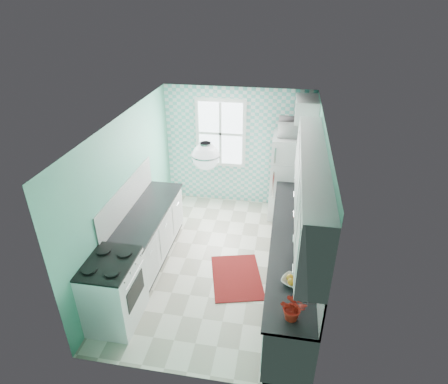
% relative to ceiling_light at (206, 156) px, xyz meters
% --- Properties ---
extents(floor, '(3.00, 4.40, 0.02)m').
position_rel_ceiling_light_xyz_m(floor, '(0.00, 0.80, -2.33)').
color(floor, silver).
rests_on(floor, ground).
extents(ceiling, '(3.00, 4.40, 0.02)m').
position_rel_ceiling_light_xyz_m(ceiling, '(0.00, 0.80, 0.19)').
color(ceiling, white).
rests_on(ceiling, wall_back).
extents(wall_back, '(3.00, 0.02, 2.50)m').
position_rel_ceiling_light_xyz_m(wall_back, '(0.00, 3.01, -1.07)').
color(wall_back, '#58B194').
rests_on(wall_back, floor).
extents(wall_front, '(3.00, 0.02, 2.50)m').
position_rel_ceiling_light_xyz_m(wall_front, '(0.00, -1.41, -1.07)').
color(wall_front, '#58B194').
rests_on(wall_front, floor).
extents(wall_left, '(0.02, 4.40, 2.50)m').
position_rel_ceiling_light_xyz_m(wall_left, '(-1.51, 0.80, -1.07)').
color(wall_left, '#58B194').
rests_on(wall_left, floor).
extents(wall_right, '(0.02, 4.40, 2.50)m').
position_rel_ceiling_light_xyz_m(wall_right, '(1.51, 0.80, -1.07)').
color(wall_right, '#58B194').
rests_on(wall_right, floor).
extents(accent_wall, '(3.00, 0.01, 2.50)m').
position_rel_ceiling_light_xyz_m(accent_wall, '(0.00, 2.99, -1.07)').
color(accent_wall, '#64C6BB').
rests_on(accent_wall, wall_back).
extents(window, '(1.04, 0.05, 1.44)m').
position_rel_ceiling_light_xyz_m(window, '(-0.35, 2.96, -0.77)').
color(window, white).
rests_on(window, wall_back).
extents(backsplash_right, '(0.02, 3.60, 0.51)m').
position_rel_ceiling_light_xyz_m(backsplash_right, '(1.49, 0.40, -1.13)').
color(backsplash_right, white).
rests_on(backsplash_right, wall_right).
extents(backsplash_left, '(0.02, 2.15, 0.51)m').
position_rel_ceiling_light_xyz_m(backsplash_left, '(-1.49, 0.73, -1.13)').
color(backsplash_left, white).
rests_on(backsplash_left, wall_left).
extents(upper_cabinets_right, '(0.33, 3.20, 0.90)m').
position_rel_ceiling_light_xyz_m(upper_cabinets_right, '(1.33, 0.20, -0.42)').
color(upper_cabinets_right, silver).
rests_on(upper_cabinets_right, wall_right).
extents(upper_cabinet_fridge, '(0.40, 0.74, 0.40)m').
position_rel_ceiling_light_xyz_m(upper_cabinet_fridge, '(1.30, 2.63, -0.07)').
color(upper_cabinet_fridge, silver).
rests_on(upper_cabinet_fridge, wall_right).
extents(ceiling_light, '(0.34, 0.34, 0.35)m').
position_rel_ceiling_light_xyz_m(ceiling_light, '(0.00, 0.00, 0.00)').
color(ceiling_light, silver).
rests_on(ceiling_light, ceiling).
extents(base_cabinets_right, '(0.60, 3.60, 0.90)m').
position_rel_ceiling_light_xyz_m(base_cabinets_right, '(1.20, 0.40, -1.87)').
color(base_cabinets_right, white).
rests_on(base_cabinets_right, floor).
extents(countertop_right, '(0.63, 3.60, 0.04)m').
position_rel_ceiling_light_xyz_m(countertop_right, '(1.19, 0.40, -1.40)').
color(countertop_right, black).
rests_on(countertop_right, base_cabinets_right).
extents(base_cabinets_left, '(0.60, 2.15, 0.90)m').
position_rel_ceiling_light_xyz_m(base_cabinets_left, '(-1.20, 0.73, -1.87)').
color(base_cabinets_left, white).
rests_on(base_cabinets_left, floor).
extents(countertop_left, '(0.63, 2.15, 0.04)m').
position_rel_ceiling_light_xyz_m(countertop_left, '(-1.19, 0.73, -1.40)').
color(countertop_left, black).
rests_on(countertop_left, base_cabinets_left).
extents(fridge, '(0.75, 0.75, 1.72)m').
position_rel_ceiling_light_xyz_m(fridge, '(1.11, 2.57, -1.46)').
color(fridge, white).
rests_on(fridge, floor).
extents(stove, '(0.67, 0.83, 1.00)m').
position_rel_ceiling_light_xyz_m(stove, '(-1.20, -0.67, -1.80)').
color(stove, white).
rests_on(stove, floor).
extents(sink, '(0.51, 0.43, 0.53)m').
position_rel_ceiling_light_xyz_m(sink, '(1.20, 1.50, -1.39)').
color(sink, silver).
rests_on(sink, countertop_right).
extents(rug, '(1.03, 1.27, 0.02)m').
position_rel_ceiling_light_xyz_m(rug, '(0.36, 0.46, -2.32)').
color(rug, maroon).
rests_on(rug, floor).
extents(dish_towel, '(0.03, 0.21, 0.32)m').
position_rel_ceiling_light_xyz_m(dish_towel, '(0.89, 1.16, -1.84)').
color(dish_towel, '#6EB8B1').
rests_on(dish_towel, base_cabinets_right).
extents(fruit_bowl, '(0.36, 0.36, 0.07)m').
position_rel_ceiling_light_xyz_m(fruit_bowl, '(1.20, -0.58, -1.35)').
color(fruit_bowl, white).
rests_on(fruit_bowl, countertop_right).
extents(potted_plant, '(0.30, 0.27, 0.32)m').
position_rel_ceiling_light_xyz_m(potted_plant, '(1.20, -1.15, -1.22)').
color(potted_plant, red).
rests_on(potted_plant, countertop_right).
extents(soap_bottle, '(0.10, 0.10, 0.22)m').
position_rel_ceiling_light_xyz_m(soap_bottle, '(1.25, 1.83, -1.27)').
color(soap_bottle, '#899FAC').
rests_on(soap_bottle, countertop_right).
extents(microwave, '(0.60, 0.42, 0.33)m').
position_rel_ceiling_light_xyz_m(microwave, '(1.11, 2.57, -0.44)').
color(microwave, white).
rests_on(microwave, fridge).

